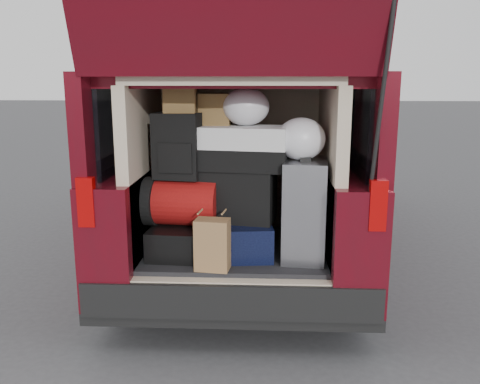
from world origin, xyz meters
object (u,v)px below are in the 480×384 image
(silver_roller, at_px, (304,209))
(red_duffel, at_px, (183,202))
(backpack, at_px, (177,146))
(black_soft_case, at_px, (238,195))
(twotone_duffel, at_px, (240,148))
(black_hardshell, at_px, (180,239))
(navy_hardshell, at_px, (238,237))
(kraft_bag, at_px, (212,245))

(silver_roller, relative_size, red_duffel, 1.33)
(silver_roller, xyz_separation_m, red_duffel, (-0.83, 0.05, 0.03))
(red_duffel, height_order, backpack, backpack)
(black_soft_case, bearing_deg, twotone_duffel, 19.76)
(black_hardshell, distance_m, twotone_duffel, 0.76)
(navy_hardshell, bearing_deg, black_soft_case, 90.44)
(backpack, distance_m, twotone_duffel, 0.42)
(silver_roller, xyz_separation_m, backpack, (-0.85, 0.04, 0.41))
(kraft_bag, bearing_deg, black_soft_case, 74.93)
(black_soft_case, height_order, backpack, backpack)
(silver_roller, bearing_deg, twotone_duffel, 174.90)
(black_soft_case, distance_m, backpack, 0.53)
(navy_hardshell, distance_m, kraft_bag, 0.36)
(red_duffel, distance_m, backpack, 0.38)
(black_hardshell, xyz_separation_m, twotone_duffel, (0.42, 0.05, 0.63))
(black_hardshell, distance_m, navy_hardshell, 0.40)
(black_hardshell, bearing_deg, navy_hardshell, 7.18)
(black_soft_case, relative_size, twotone_duffel, 0.77)
(black_hardshell, distance_m, kraft_bag, 0.40)
(silver_roller, xyz_separation_m, twotone_duffel, (-0.44, 0.08, 0.40))
(kraft_bag, bearing_deg, navy_hardshell, 73.19)
(backpack, bearing_deg, twotone_duffel, 14.41)
(red_duffel, height_order, black_soft_case, black_soft_case)
(black_hardshell, relative_size, silver_roller, 0.76)
(silver_roller, bearing_deg, black_soft_case, 175.57)
(backpack, height_order, twotone_duffel, backpack)
(silver_roller, bearing_deg, black_hardshell, -176.76)
(kraft_bag, relative_size, red_duffel, 0.66)
(black_hardshell, height_order, twotone_duffel, twotone_duffel)
(kraft_bag, bearing_deg, backpack, 137.35)
(kraft_bag, bearing_deg, black_hardshell, 137.25)
(black_hardshell, relative_size, kraft_bag, 1.54)
(navy_hardshell, height_order, twotone_duffel, twotone_duffel)
(navy_hardshell, distance_m, red_duffel, 0.46)
(red_duffel, bearing_deg, twotone_duffel, 12.54)
(twotone_duffel, bearing_deg, navy_hardshell, -108.19)
(black_hardshell, height_order, backpack, backpack)
(silver_roller, distance_m, black_soft_case, 0.46)
(backpack, bearing_deg, kraft_bag, -41.69)
(black_hardshell, xyz_separation_m, kraft_bag, (0.26, -0.31, 0.06))
(backpack, xyz_separation_m, twotone_duffel, (0.42, 0.05, -0.01))
(black_soft_case, bearing_deg, backpack, -163.60)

